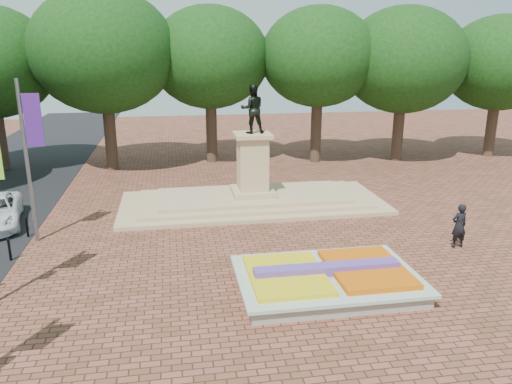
% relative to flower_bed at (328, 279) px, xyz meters
% --- Properties ---
extents(ground, '(90.00, 90.00, 0.00)m').
position_rel_flower_bed_xyz_m(ground, '(-1.03, 2.00, -0.38)').
color(ground, brown).
rests_on(ground, ground).
extents(flower_bed, '(6.30, 4.30, 0.91)m').
position_rel_flower_bed_xyz_m(flower_bed, '(0.00, 0.00, 0.00)').
color(flower_bed, gray).
rests_on(flower_bed, ground).
extents(monument, '(14.00, 6.00, 6.40)m').
position_rel_flower_bed_xyz_m(monument, '(-1.03, 10.00, 0.50)').
color(monument, tan).
rests_on(monument, ground).
extents(tree_row_back, '(44.80, 8.80, 10.43)m').
position_rel_flower_bed_xyz_m(tree_row_back, '(1.31, 20.00, 6.29)').
color(tree_row_back, '#3B2D20').
rests_on(tree_row_back, ground).
extents(pedestrian, '(0.74, 0.52, 1.93)m').
position_rel_flower_bed_xyz_m(pedestrian, '(6.59, 2.70, 0.59)').
color(pedestrian, black).
rests_on(pedestrian, ground).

